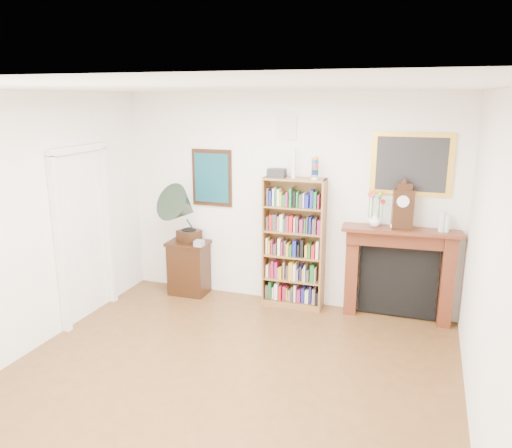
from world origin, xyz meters
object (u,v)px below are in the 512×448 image
(side_cabinet, at_px, (189,268))
(gramophone, at_px, (183,210))
(mantel_clock, at_px, (403,207))
(bottle_left, at_px, (442,222))
(fireplace, at_px, (399,265))
(bookshelf, at_px, (294,236))
(cd_stack, at_px, (199,243))
(flower_vase, at_px, (375,220))
(teacup, at_px, (393,226))
(bottle_right, at_px, (447,224))

(side_cabinet, bearing_deg, gramophone, -88.49)
(mantel_clock, height_order, bottle_left, mantel_clock)
(fireplace, xyz_separation_m, gramophone, (-2.84, -0.24, 0.55))
(bookshelf, distance_m, cd_stack, 1.29)
(flower_vase, bearing_deg, fireplace, 8.88)
(bottle_left, bearing_deg, side_cabinet, -178.69)
(teacup, distance_m, bottle_right, 0.61)
(cd_stack, height_order, bottle_right, bottle_right)
(gramophone, bearing_deg, teacup, 22.50)
(cd_stack, bearing_deg, flower_vase, 5.23)
(side_cabinet, xyz_separation_m, cd_stack, (0.24, -0.14, 0.42))
(gramophone, bearing_deg, bottle_right, 23.10)
(side_cabinet, bearing_deg, cd_stack, -31.83)
(bottle_right, bearing_deg, teacup, -173.84)
(teacup, bearing_deg, fireplace, 47.61)
(side_cabinet, relative_size, teacup, 10.06)
(bottle_left, bearing_deg, gramophone, -176.63)
(mantel_clock, distance_m, bottle_right, 0.54)
(bookshelf, bearing_deg, bottle_left, -0.86)
(gramophone, relative_size, bottle_left, 3.58)
(fireplace, xyz_separation_m, bottle_left, (0.45, -0.05, 0.61))
(bookshelf, relative_size, cd_stack, 16.61)
(bookshelf, distance_m, bottle_right, 1.87)
(flower_vase, xyz_separation_m, bottle_right, (0.82, 0.01, 0.02))
(cd_stack, relative_size, mantel_clock, 0.21)
(gramophone, height_order, teacup, gramophone)
(side_cabinet, bearing_deg, bottle_left, -0.42)
(cd_stack, relative_size, bottle_right, 0.60)
(bookshelf, relative_size, side_cabinet, 2.61)
(side_cabinet, height_order, teacup, teacup)
(fireplace, relative_size, bottle_right, 7.13)
(flower_vase, distance_m, bottle_left, 0.77)
(fireplace, xyz_separation_m, flower_vase, (-0.32, -0.05, 0.57))
(bookshelf, xyz_separation_m, bottle_right, (1.85, 0.02, 0.32))
(bookshelf, distance_m, side_cabinet, 1.61)
(flower_vase, xyz_separation_m, bottle_left, (0.77, 0.00, 0.04))
(mantel_clock, xyz_separation_m, bottle_left, (0.45, 0.03, -0.15))
(gramophone, distance_m, bottle_left, 3.29)
(cd_stack, relative_size, teacup, 1.58)
(bottle_right, bearing_deg, bottle_left, -173.33)
(gramophone, xyz_separation_m, bottle_left, (3.28, 0.19, 0.06))
(fireplace, bearing_deg, cd_stack, -178.62)
(gramophone, bearing_deg, side_cabinet, 112.92)
(bookshelf, bearing_deg, mantel_clock, -1.83)
(mantel_clock, bearing_deg, bottle_right, -6.80)
(fireplace, relative_size, cd_stack, 11.89)
(bookshelf, xyz_separation_m, gramophone, (-1.50, -0.18, 0.28))
(cd_stack, bearing_deg, teacup, 3.55)
(mantel_clock, distance_m, flower_vase, 0.37)
(cd_stack, bearing_deg, gramophone, 174.94)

